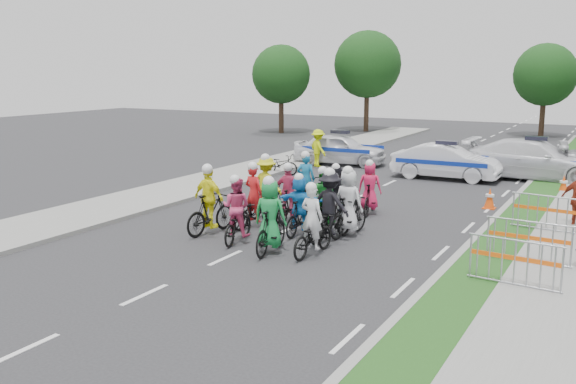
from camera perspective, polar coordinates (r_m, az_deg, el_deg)
The scene contains 32 objects.
ground at distance 16.11m, azimuth -5.59°, elevation -5.87°, with size 90.00×90.00×0.00m, color #28282B.
curb_right at distance 18.67m, azimuth 16.56°, elevation -3.73°, with size 0.20×60.00×0.12m, color gray.
grass_strip at distance 18.55m, azimuth 18.67°, elevation -3.97°, with size 1.20×60.00×0.11m, color #214917.
sidewalk_right at distance 18.35m, azimuth 24.22°, elevation -4.49°, with size 2.40×60.00×0.13m, color gray.
sidewalk_left at distance 23.80m, azimuth -11.84°, elevation -0.37°, with size 3.00×60.00×0.13m, color gray.
rider_0 at distance 16.13m, azimuth 2.19°, elevation -3.49°, with size 0.75×1.89×1.89m.
rider_1 at distance 16.28m, azimuth -1.57°, elevation -2.80°, with size 0.91×1.97×2.01m.
rider_2 at distance 17.38m, azimuth -4.56°, elevation -2.23°, with size 0.99×1.92×1.87m.
rider_3 at distance 18.29m, azimuth -6.96°, elevation -1.34°, with size 1.06×1.98×2.03m.
rider_4 at distance 17.49m, azimuth 3.78°, elevation -1.84°, with size 1.21×2.08×2.03m.
rider_5 at distance 18.02m, azimuth 1.08°, elevation -1.51°, with size 1.42×1.70×1.79m.
rider_6 at distance 19.00m, azimuth -3.00°, elevation -1.21°, with size 0.98×2.01×1.97m.
rider_7 at distance 18.00m, azimuth 5.40°, elevation -1.51°, with size 0.91×1.97×2.01m.
rider_8 at distance 18.87m, azimuth 3.17°, elevation -1.17°, with size 0.80×1.84×1.86m.
rider_9 at distance 19.58m, azimuth 0.10°, elevation -0.64°, with size 0.97×1.81×1.85m.
rider_10 at distance 20.42m, azimuth -1.90°, elevation 0.02°, with size 1.17×2.03×2.01m.
rider_11 at distance 20.23m, azimuth 4.33°, elevation -0.21°, with size 1.44×1.71×1.74m.
rider_12 at distance 21.46m, azimuth 1.64°, elevation 0.21°, with size 1.05×2.02×1.96m.
rider_13 at distance 20.78m, azimuth 7.29°, elevation -0.08°, with size 0.83×1.76×1.79m.
police_car_0 at distance 31.43m, azimuth 4.63°, elevation 3.83°, with size 1.80×4.47×1.52m, color silver.
police_car_1 at distance 27.98m, azimuth 13.88°, elevation 2.62°, with size 1.56×4.48×1.48m, color silver.
police_car_2 at distance 28.97m, azimuth 21.11°, elevation 2.68°, with size 2.35×5.78×1.68m, color silver.
marshal_hiviz at distance 30.63m, azimuth 2.70°, elevation 3.92°, with size 1.15×0.66×1.79m, color #CBE30B.
barrier_0 at distance 14.43m, azimuth 19.48°, elevation -6.15°, with size 2.00×0.50×1.12m, color #A5A8AD, non-canonical shape.
barrier_1 at distance 16.24m, azimuth 20.57°, elevation -4.34°, with size 2.00×0.50×1.12m, color #A5A8AD, non-canonical shape.
barrier_2 at distance 19.58m, azimuth 22.03°, elevation -1.90°, with size 2.00×0.50×1.12m, color #A5A8AD, non-canonical shape.
cone_0 at distance 22.55m, azimuth 17.49°, elevation -0.56°, with size 0.40×0.40×0.70m.
cone_1 at distance 26.21m, azimuth 23.30°, elevation 0.61°, with size 0.40×0.40×0.70m.
parked_bike at distance 28.48m, azimuth -0.63°, elevation 2.50°, with size 0.60×1.72×0.90m, color black.
tree_0 at distance 46.63m, azimuth -0.61°, elevation 10.41°, with size 4.20×4.20×6.30m.
tree_3 at distance 48.11m, azimuth 7.08°, elevation 11.18°, with size 4.90×4.90×7.35m.
tree_4 at distance 47.08m, azimuth 21.90°, elevation 9.64°, with size 4.20×4.20×6.30m.
Camera 1 is at (8.70, -12.73, 4.66)m, focal length 40.00 mm.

